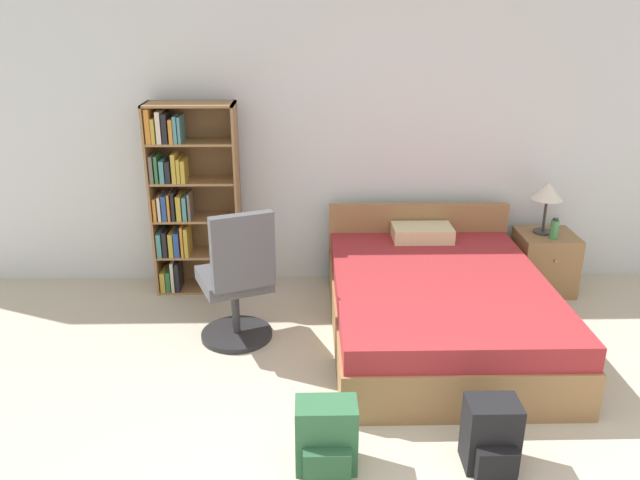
% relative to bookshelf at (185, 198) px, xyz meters
% --- Properties ---
extents(wall_back, '(9.00, 0.06, 2.60)m').
position_rel_bookshelf_xyz_m(wall_back, '(1.58, 0.25, 0.46)').
color(wall_back, silver).
rests_on(wall_back, ground_plane).
extents(bookshelf, '(0.73, 0.32, 1.63)m').
position_rel_bookshelf_xyz_m(bookshelf, '(0.00, 0.00, 0.00)').
color(bookshelf, olive).
rests_on(bookshelf, ground_plane).
extents(bed, '(1.56, 2.08, 0.75)m').
position_rel_bookshelf_xyz_m(bed, '(2.01, -0.89, -0.58)').
color(bed, olive).
rests_on(bed, ground_plane).
extents(office_chair, '(0.63, 0.69, 1.07)m').
position_rel_bookshelf_xyz_m(office_chair, '(0.53, -0.98, -0.35)').
color(office_chair, '#232326').
rests_on(office_chair, ground_plane).
extents(nightstand, '(0.48, 0.47, 0.52)m').
position_rel_bookshelf_xyz_m(nightstand, '(3.11, -0.10, -0.57)').
color(nightstand, olive).
rests_on(nightstand, ground_plane).
extents(table_lamp, '(0.26, 0.26, 0.45)m').
position_rel_bookshelf_xyz_m(table_lamp, '(3.07, -0.07, 0.04)').
color(table_lamp, '#333333').
rests_on(table_lamp, nightstand).
extents(water_bottle, '(0.07, 0.07, 0.18)m').
position_rel_bookshelf_xyz_m(water_bottle, '(3.11, -0.21, -0.23)').
color(water_bottle, '#3F8C4C').
rests_on(water_bottle, nightstand).
extents(backpack_black, '(0.28, 0.29, 0.40)m').
position_rel_bookshelf_xyz_m(backpack_black, '(2.02, -2.35, -0.65)').
color(backpack_black, black).
rests_on(backpack_black, ground_plane).
extents(backpack_green, '(0.33, 0.28, 0.40)m').
position_rel_bookshelf_xyz_m(backpack_green, '(1.13, -2.34, -0.65)').
color(backpack_green, '#2D603D').
rests_on(backpack_green, ground_plane).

